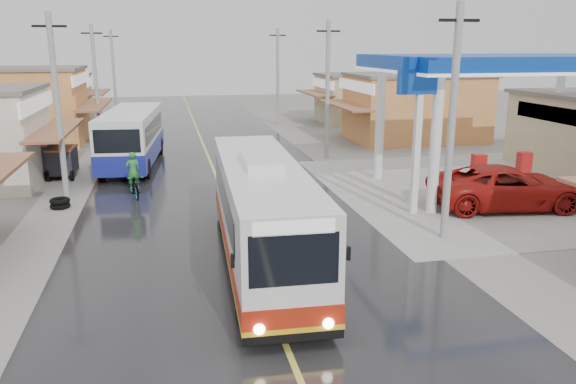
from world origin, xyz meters
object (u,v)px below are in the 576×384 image
(second_bus, at_px, (132,137))
(tricycle_far, at_px, (38,157))
(jeepney, at_px, (507,187))
(coach_bus, at_px, (261,212))
(tricycle_near, at_px, (62,161))
(cyclist, at_px, (134,182))
(tyre_stack, at_px, (60,203))

(second_bus, height_order, tricycle_far, second_bus)
(second_bus, relative_size, jeepney, 1.49)
(coach_bus, relative_size, tricycle_near, 5.23)
(jeepney, relative_size, tricycle_far, 2.51)
(jeepney, height_order, tricycle_near, jeepney)
(cyclist, bearing_deg, jeepney, -30.87)
(second_bus, relative_size, tricycle_far, 3.74)
(second_bus, relative_size, tricycle_near, 4.51)
(coach_bus, distance_m, tyre_stack, 10.77)
(cyclist, height_order, tricycle_near, cyclist)
(coach_bus, bearing_deg, tyre_stack, 135.12)
(second_bus, distance_m, tricycle_near, 4.11)
(tricycle_near, bearing_deg, tricycle_far, 166.83)
(second_bus, height_order, jeepney, second_bus)
(jeepney, relative_size, cyclist, 3.06)
(coach_bus, distance_m, tricycle_near, 15.87)
(tricycle_far, distance_m, tyre_stack, 6.54)
(second_bus, xyz_separation_m, cyclist, (0.36, -6.89, -0.99))
(jeepney, xyz_separation_m, tyre_stack, (-18.28, 3.94, -0.68))
(tricycle_near, bearing_deg, coach_bus, -57.50)
(jeepney, relative_size, tyre_stack, 7.73)
(cyclist, relative_size, tyre_stack, 2.53)
(cyclist, distance_m, tricycle_far, 7.09)
(tricycle_near, bearing_deg, tyre_stack, -80.36)
(second_bus, relative_size, cyclist, 4.56)
(second_bus, bearing_deg, cyclist, -81.63)
(jeepney, height_order, tricycle_far, tricycle_far)
(second_bus, height_order, tyre_stack, second_bus)
(cyclist, xyz_separation_m, tricycle_far, (-4.98, 5.04, 0.40))
(second_bus, bearing_deg, coach_bus, -68.34)
(second_bus, height_order, cyclist, second_bus)
(jeepney, distance_m, cyclist, 16.12)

